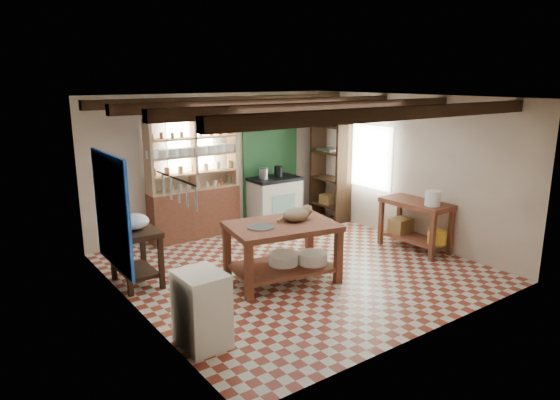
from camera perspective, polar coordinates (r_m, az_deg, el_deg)
floor at (r=7.82m, az=1.74°, el=-7.82°), size 5.00×5.00×0.02m
ceiling at (r=7.27m, az=1.90°, el=11.66°), size 5.00×5.00×0.02m
wall_back at (r=9.51m, az=-7.43°, el=4.18°), size 5.00×0.04×2.60m
wall_front at (r=5.73m, az=17.26°, el=-2.78°), size 5.00×0.04×2.60m
wall_left at (r=6.28m, az=-16.60°, el=-1.30°), size 0.04×5.00×2.60m
wall_right at (r=9.15m, az=14.35°, el=3.49°), size 0.04×5.00×2.60m
ceiling_beams at (r=7.28m, az=1.89°, el=10.72°), size 5.00×3.80×0.15m
blue_wall_patch at (r=7.17m, az=-18.68°, el=-1.26°), size 0.04×1.40×1.60m
green_wall_patch at (r=10.13m, az=-1.10°, el=4.61°), size 1.30×0.04×2.30m
window_back at (r=9.21m, az=-10.19°, el=6.29°), size 0.90×0.02×0.80m
window_right at (r=9.78m, az=9.83°, el=4.96°), size 0.02×1.30×1.20m
utensil_rail at (r=5.10m, az=-11.81°, el=1.12°), size 0.06×0.90×0.28m
pot_rack at (r=9.68m, az=0.31°, el=9.72°), size 0.86×0.12×0.36m
shelving_unit at (r=9.13m, az=-9.85°, el=2.42°), size 1.70×0.34×2.20m
tall_rack at (r=10.28m, az=5.78°, el=3.26°), size 0.40×0.86×2.00m
work_table at (r=7.22m, az=0.22°, el=-5.99°), size 1.67×1.27×0.86m
stove at (r=9.96m, az=-0.65°, el=-0.09°), size 0.99×0.68×0.96m
prep_table at (r=7.38m, az=-16.10°, el=-6.23°), size 0.56×0.82×0.82m
white_cabinet at (r=5.62m, az=-8.95°, el=-12.23°), size 0.48×0.57×0.85m
right_counter at (r=8.80m, az=15.16°, el=-2.82°), size 0.62×1.20×0.85m
cat at (r=7.21m, az=1.85°, el=-1.66°), size 0.42×0.33×0.19m
steel_tray at (r=6.90m, az=-2.23°, el=-3.10°), size 0.44×0.44×0.02m
basin_large at (r=7.32m, az=0.41°, el=-6.72°), size 0.53×0.53×0.16m
basin_small at (r=7.37m, az=3.74°, el=-6.61°), size 0.52×0.52×0.16m
kettle_left at (r=9.70m, az=-1.89°, el=3.05°), size 0.19×0.19×0.21m
kettle_right at (r=9.89m, az=-0.18°, el=3.28°), size 0.17×0.17×0.21m
enamel_bowl at (r=7.23m, az=-16.38°, el=-2.38°), size 0.43×0.43×0.21m
white_bucket at (r=8.42m, az=17.05°, el=0.19°), size 0.25×0.25×0.25m
wicker_basket at (r=9.00m, az=13.63°, el=-2.84°), size 0.37×0.30×0.25m
yellow_tub at (r=8.57m, az=17.49°, el=-4.04°), size 0.31×0.31×0.23m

